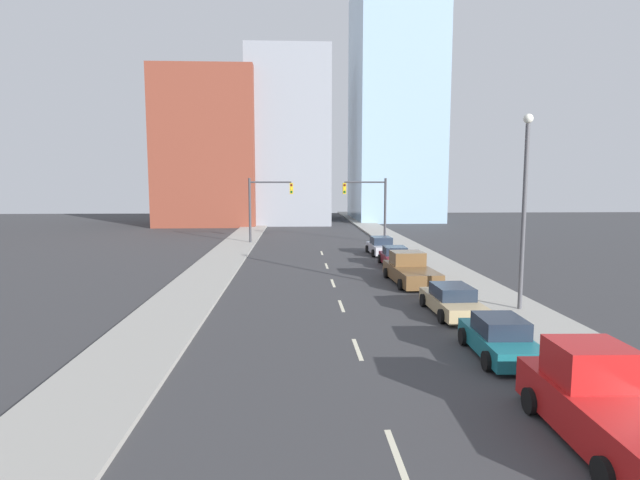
% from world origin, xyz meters
% --- Properties ---
extents(sidewalk_left, '(3.48, 101.53, 0.16)m').
position_xyz_m(sidewalk_left, '(-8.04, 50.77, 0.08)').
color(sidewalk_left, '#9E9B93').
rests_on(sidewalk_left, ground).
extents(sidewalk_right, '(3.48, 101.53, 0.16)m').
position_xyz_m(sidewalk_right, '(8.04, 50.77, 0.08)').
color(sidewalk_right, '#9E9B93').
rests_on(sidewalk_right, ground).
extents(lane_stripe_at_9m, '(0.16, 2.40, 0.01)m').
position_xyz_m(lane_stripe_at_9m, '(0.00, 8.99, 0.00)').
color(lane_stripe_at_9m, beige).
rests_on(lane_stripe_at_9m, ground).
extents(lane_stripe_at_16m, '(0.16, 2.40, 0.01)m').
position_xyz_m(lane_stripe_at_16m, '(0.00, 16.22, 0.00)').
color(lane_stripe_at_16m, beige).
rests_on(lane_stripe_at_16m, ground).
extents(lane_stripe_at_23m, '(0.16, 2.40, 0.01)m').
position_xyz_m(lane_stripe_at_23m, '(0.00, 22.73, 0.00)').
color(lane_stripe_at_23m, beige).
rests_on(lane_stripe_at_23m, ground).
extents(lane_stripe_at_28m, '(0.16, 2.40, 0.01)m').
position_xyz_m(lane_stripe_at_28m, '(0.00, 28.40, 0.00)').
color(lane_stripe_at_28m, beige).
rests_on(lane_stripe_at_28m, ground).
extents(lane_stripe_at_35m, '(0.16, 2.40, 0.01)m').
position_xyz_m(lane_stripe_at_35m, '(0.00, 34.79, 0.00)').
color(lane_stripe_at_35m, beige).
rests_on(lane_stripe_at_35m, ground).
extents(lane_stripe_at_42m, '(0.16, 2.40, 0.01)m').
position_xyz_m(lane_stripe_at_42m, '(0.00, 41.58, 0.00)').
color(lane_stripe_at_42m, beige).
rests_on(lane_stripe_at_42m, ground).
extents(building_brick_left, '(14.00, 16.00, 21.83)m').
position_xyz_m(building_brick_left, '(-14.83, 74.28, 10.92)').
color(building_brick_left, brown).
rests_on(building_brick_left, ground).
extents(building_office_center, '(12.00, 20.00, 25.09)m').
position_xyz_m(building_office_center, '(-3.25, 78.28, 12.55)').
color(building_office_center, gray).
rests_on(building_office_center, ground).
extents(building_glass_right, '(13.00, 20.00, 38.39)m').
position_xyz_m(building_glass_right, '(13.97, 82.28, 19.20)').
color(building_glass_right, '#8CADC6').
rests_on(building_glass_right, ground).
extents(traffic_signal_left, '(4.45, 0.35, 6.57)m').
position_xyz_m(traffic_signal_left, '(-5.62, 48.69, 4.25)').
color(traffic_signal_left, '#38383D').
rests_on(traffic_signal_left, ground).
extents(traffic_signal_right, '(4.45, 0.35, 6.57)m').
position_xyz_m(traffic_signal_right, '(5.58, 48.69, 4.25)').
color(traffic_signal_right, '#38383D').
rests_on(traffic_signal_right, ground).
extents(street_lamp, '(0.44, 0.44, 9.20)m').
position_xyz_m(street_lamp, '(8.32, 21.15, 5.28)').
color(street_lamp, '#4C4C51').
rests_on(street_lamp, ground).
extents(pickup_truck_red, '(2.37, 5.46, 2.19)m').
position_xyz_m(pickup_truck_red, '(4.91, 9.35, 0.88)').
color(pickup_truck_red, red).
rests_on(pickup_truck_red, ground).
extents(sedan_teal, '(2.11, 4.27, 1.42)m').
position_xyz_m(sedan_teal, '(4.89, 15.20, 0.65)').
color(sedan_teal, '#196B75').
rests_on(sedan_teal, ground).
extents(sedan_tan, '(2.17, 4.81, 1.36)m').
position_xyz_m(sedan_tan, '(5.01, 20.96, 0.62)').
color(sedan_tan, tan).
rests_on(sedan_tan, ground).
extents(pickup_truck_brown, '(2.66, 6.03, 1.83)m').
position_xyz_m(pickup_truck_brown, '(4.73, 28.32, 0.75)').
color(pickup_truck_brown, brown).
rests_on(pickup_truck_brown, ground).
extents(sedan_maroon, '(2.15, 4.31, 1.43)m').
position_xyz_m(sedan_maroon, '(5.04, 34.64, 0.65)').
color(sedan_maroon, maroon).
rests_on(sedan_maroon, ground).
extents(sedan_silver, '(2.22, 4.62, 1.52)m').
position_xyz_m(sedan_silver, '(5.02, 40.53, 0.69)').
color(sedan_silver, '#B2B2BC').
rests_on(sedan_silver, ground).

